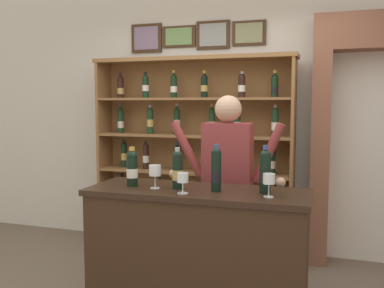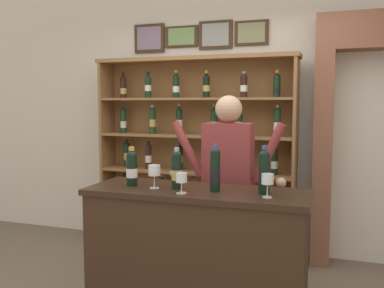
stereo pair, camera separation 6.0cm
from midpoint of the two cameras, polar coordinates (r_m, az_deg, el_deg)
name	(u,v)px [view 2 (the right image)]	position (r m, az deg, el deg)	size (l,w,h in m)	color
back_wall	(239,90)	(4.60, 6.78, 7.25)	(12.00, 0.19, 3.44)	silver
wine_shelf	(195,151)	(4.40, 0.87, -0.91)	(2.11, 0.34, 2.05)	olive
tasting_counter	(196,259)	(3.03, 1.20, -15.40)	(1.53, 0.55, 0.99)	#382316
shopkeeper	(228,174)	(3.41, 5.43, -4.08)	(0.97, 0.22, 1.64)	#2D3347
tasting_bottle_brunello	(132,167)	(3.03, -7.62, -3.16)	(0.08, 0.08, 0.28)	black
tasting_bottle_prosecco	(177,169)	(2.89, -1.50, -3.45)	(0.07, 0.07, 0.29)	black
tasting_bottle_grappa	(215,170)	(2.81, 3.78, -3.49)	(0.07, 0.07, 0.32)	black
tasting_bottle_riserva	(264,171)	(2.79, 10.38, -3.65)	(0.08, 0.08, 0.32)	black
wine_glass_left	(267,180)	(2.67, 10.85, -4.87)	(0.08, 0.08, 0.15)	silver
wine_glass_spare	(181,179)	(2.75, -0.82, -4.73)	(0.07, 0.07, 0.14)	silver
wine_glass_right	(154,172)	(2.92, -4.55, -3.76)	(0.08, 0.08, 0.16)	silver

